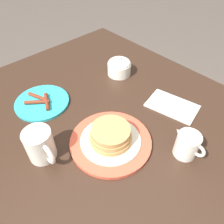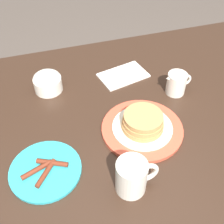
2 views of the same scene
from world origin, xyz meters
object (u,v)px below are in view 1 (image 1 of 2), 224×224
at_px(sugar_bowl, 119,66).
at_px(coffee_mug, 40,145).
at_px(pancake_plate, 111,138).
at_px(side_plate_bacon, 42,102).
at_px(napkin, 172,106).
at_px(creamer_pitcher, 187,144).

bearing_deg(sugar_bowl, coffee_mug, -71.75).
xyz_separation_m(pancake_plate, side_plate_bacon, (-0.31, -0.06, -0.02)).
height_order(side_plate_bacon, napkin, side_plate_bacon).
distance_m(coffee_mug, creamer_pitcher, 0.42).
bearing_deg(pancake_plate, sugar_bowl, 131.72).
bearing_deg(coffee_mug, sugar_bowl, 108.25).
distance_m(side_plate_bacon, sugar_bowl, 0.35).
relative_size(side_plate_bacon, coffee_mug, 1.73).
distance_m(pancake_plate, side_plate_bacon, 0.32).
xyz_separation_m(pancake_plate, sugar_bowl, (-0.25, 0.28, 0.01)).
distance_m(side_plate_bacon, creamer_pitcher, 0.53).
distance_m(coffee_mug, sugar_bowl, 0.49).
xyz_separation_m(coffee_mug, creamer_pitcher, (0.28, 0.31, -0.01)).
xyz_separation_m(side_plate_bacon, napkin, (0.34, 0.34, -0.00)).
xyz_separation_m(pancake_plate, creamer_pitcher, (0.18, 0.14, 0.02)).
relative_size(side_plate_bacon, napkin, 1.01).
relative_size(coffee_mug, napkin, 0.58).
height_order(coffee_mug, creamer_pitcher, coffee_mug).
relative_size(pancake_plate, napkin, 1.29).
relative_size(coffee_mug, sugar_bowl, 1.15).
height_order(pancake_plate, creamer_pitcher, creamer_pitcher).
distance_m(pancake_plate, creamer_pitcher, 0.22).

